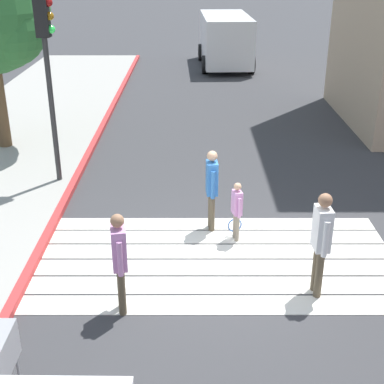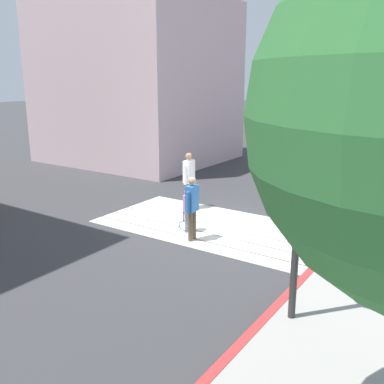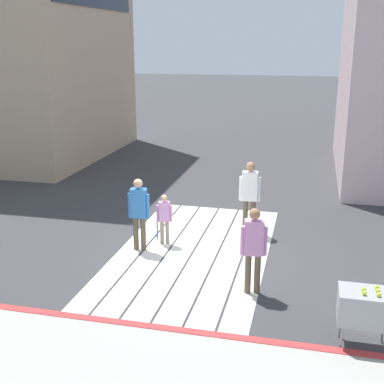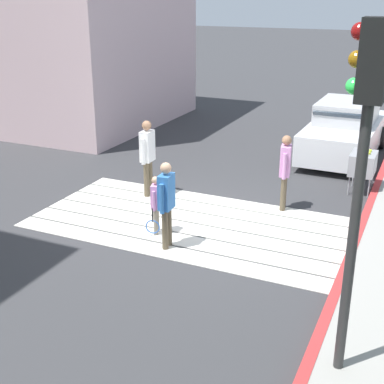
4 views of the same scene
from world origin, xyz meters
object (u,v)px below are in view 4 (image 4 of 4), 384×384
(tennis_ball_cart, at_px, (363,163))
(pedestrian_adult_trailing, at_px, (147,153))
(pedestrian_child_with_racket, at_px, (156,203))
(car_parked_near_curb, at_px, (344,131))
(pedestrian_adult_side, at_px, (166,199))
(pedestrian_adult_lead, at_px, (285,167))
(traffic_light_corner, at_px, (363,137))

(tennis_ball_cart, xyz_separation_m, pedestrian_adult_trailing, (4.44, 2.30, 0.34))
(pedestrian_child_with_racket, bearing_deg, tennis_ball_cart, -128.72)
(car_parked_near_curb, bearing_deg, pedestrian_adult_side, 75.28)
(pedestrian_adult_trailing, bearing_deg, pedestrian_adult_lead, -171.46)
(traffic_light_corner, xyz_separation_m, tennis_ball_cart, (0.68, -6.80, -2.34))
(traffic_light_corner, relative_size, tennis_ball_cart, 4.17)
(pedestrian_adult_trailing, bearing_deg, pedestrian_adult_side, 125.99)
(tennis_ball_cart, distance_m, pedestrian_adult_trailing, 5.02)
(traffic_light_corner, height_order, pedestrian_adult_trailing, traffic_light_corner)
(pedestrian_adult_side, bearing_deg, tennis_ball_cart, -121.97)
(pedestrian_adult_trailing, height_order, pedestrian_adult_side, pedestrian_adult_trailing)
(car_parked_near_curb, xyz_separation_m, pedestrian_adult_lead, (0.47, 4.64, 0.23))
(car_parked_near_curb, relative_size, traffic_light_corner, 1.02)
(car_parked_near_curb, height_order, pedestrian_child_with_racket, car_parked_near_curb)
(tennis_ball_cart, xyz_separation_m, pedestrian_adult_side, (2.83, 4.53, 0.26))
(pedestrian_adult_lead, relative_size, pedestrian_child_with_racket, 1.40)
(traffic_light_corner, distance_m, tennis_ball_cart, 7.22)
(tennis_ball_cart, relative_size, pedestrian_adult_side, 0.62)
(pedestrian_child_with_racket, bearing_deg, traffic_light_corner, 145.74)
(traffic_light_corner, distance_m, pedestrian_adult_side, 4.66)
(pedestrian_adult_lead, height_order, pedestrian_child_with_racket, pedestrian_adult_lead)
(pedestrian_adult_trailing, relative_size, pedestrian_child_with_racket, 1.50)
(car_parked_near_curb, distance_m, pedestrian_adult_trailing, 6.22)
(pedestrian_adult_lead, bearing_deg, pedestrian_adult_trailing, 8.54)
(pedestrian_child_with_racket, bearing_deg, pedestrian_adult_side, 136.53)
(traffic_light_corner, distance_m, pedestrian_adult_lead, 5.75)
(pedestrian_adult_side, distance_m, pedestrian_child_with_racket, 0.70)
(tennis_ball_cart, relative_size, pedestrian_adult_trailing, 0.57)
(traffic_light_corner, height_order, tennis_ball_cart, traffic_light_corner)
(car_parked_near_curb, height_order, pedestrian_adult_lead, pedestrian_adult_lead)
(pedestrian_adult_lead, bearing_deg, pedestrian_adult_side, 61.62)
(pedestrian_adult_trailing, distance_m, pedestrian_adult_side, 2.76)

